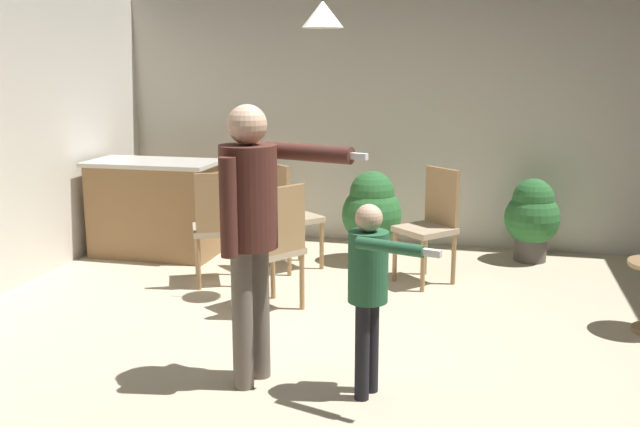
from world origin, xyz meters
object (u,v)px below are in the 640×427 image
dining_chair_by_counter (288,212)px  dining_chair_centre_back (431,221)px  dining_chair_near_wall (218,223)px  potted_plant_by_wall (372,212)px  person_child (370,279)px  dining_chair_spare (275,243)px  person_adult (251,215)px  kitchen_counter (155,208)px  potted_plant_corner (532,216)px

dining_chair_by_counter → dining_chair_centre_back: 1.32m
dining_chair_near_wall → potted_plant_by_wall: size_ratio=1.13×
person_child → dining_chair_near_wall: 2.41m
dining_chair_by_counter → dining_chair_spare: same height
person_adult → dining_chair_spare: 1.34m
person_child → dining_chair_spare: 1.57m
dining_chair_by_counter → potted_plant_by_wall: (0.71, 0.44, -0.06)m
dining_chair_by_counter → dining_chair_near_wall: size_ratio=1.00×
dining_chair_spare → person_adult: bearing=-135.1°
kitchen_counter → potted_plant_by_wall: bearing=7.0°
kitchen_counter → person_adult: 3.21m
person_child → potted_plant_by_wall: size_ratio=1.28×
dining_chair_by_counter → dining_chair_centre_back: same height
dining_chair_by_counter → dining_chair_near_wall: 0.75m
person_adult → dining_chair_near_wall: (-0.92, 1.76, -0.49)m
kitchen_counter → dining_chair_centre_back: (2.75, -0.25, 0.07)m
dining_chair_by_counter → potted_plant_corner: bearing=61.2°
potted_plant_by_wall → dining_chair_spare: bearing=-107.2°
dining_chair_by_counter → dining_chair_spare: size_ratio=1.00×
person_adult → dining_chair_centre_back: bearing=175.8°
person_child → dining_chair_near_wall: (-1.62, 1.78, -0.16)m
kitchen_counter → potted_plant_by_wall: 2.15m
person_adult → potted_plant_by_wall: 2.87m
kitchen_counter → dining_chair_near_wall: size_ratio=1.26×
kitchen_counter → potted_plant_corner: size_ratio=1.56×
dining_chair_by_counter → kitchen_counter: bearing=-146.6°
dining_chair_by_counter → potted_plant_by_wall: bearing=72.5°
dining_chair_spare → potted_plant_by_wall: 1.65m
kitchen_counter → potted_plant_by_wall: kitchen_counter is taller
person_adult → dining_chair_by_counter: size_ratio=1.67×
dining_chair_near_wall → potted_plant_by_wall: 1.56m
dining_chair_near_wall → potted_plant_by_wall: (1.16, 1.04, -0.06)m
dining_chair_near_wall → potted_plant_corner: bearing=3.5°
dining_chair_near_wall → person_adult: bearing=-87.2°
potted_plant_corner → dining_chair_spare: bearing=-135.4°
person_child → dining_chair_near_wall: person_child is taller
potted_plant_corner → potted_plant_by_wall: potted_plant_by_wall is taller
kitchen_counter → dining_chair_by_counter: bearing=-7.2°
dining_chair_near_wall → dining_chair_centre_back: size_ratio=1.00×
person_adult → person_child: person_adult is taller
person_child → dining_chair_centre_back: size_ratio=1.13×
dining_chair_spare → potted_plant_corner: bearing=-11.6°
potted_plant_corner → potted_plant_by_wall: (-1.50, -0.39, 0.04)m
dining_chair_by_counter → dining_chair_centre_back: size_ratio=1.00×
person_child → potted_plant_corner: 3.38m
kitchen_counter → dining_chair_near_wall: 1.25m
person_adult → dining_chair_near_wall: bearing=-136.2°
dining_chair_near_wall → person_child: bearing=-72.4°
kitchen_counter → person_child: bearing=-44.6°
kitchen_counter → potted_plant_corner: kitchen_counter is taller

